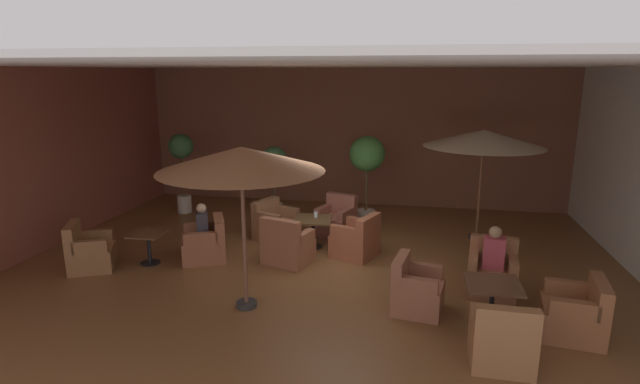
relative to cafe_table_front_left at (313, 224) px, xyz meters
The scene contains 25 objects.
ground_plane 1.41m from the cafe_table_front_left, 77.07° to the right, with size 11.24×10.00×0.02m, color brown.
wall_back_brick 3.91m from the cafe_table_front_left, 85.41° to the left, with size 11.24×0.08×3.60m, color brown.
wall_left_accent 5.60m from the cafe_table_front_left, 166.33° to the right, with size 0.08×10.00×3.60m, color brown.
ceiling_slab 3.41m from the cafe_table_front_left, 77.07° to the right, with size 11.24×10.00×0.06m, color silver.
cafe_table_front_left is the anchor object (origin of this frame).
armchair_front_left_north 1.01m from the cafe_table_front_left, 107.27° to the right, with size 0.98×0.91×0.91m.
armchair_front_left_east 1.01m from the cafe_table_front_left, 21.06° to the right, with size 0.98×0.98×0.85m.
armchair_front_left_south 1.02m from the cafe_table_front_left, 70.86° to the left, with size 0.91×0.94×0.86m.
armchair_front_left_west 1.01m from the cafe_table_front_left, 157.03° to the left, with size 0.99×1.00×0.82m.
cafe_table_front_right 3.18m from the cafe_table_front_left, 152.55° to the right, with size 0.61×0.61×0.61m.
armchair_front_right_north 2.16m from the cafe_table_front_left, 151.36° to the right, with size 1.06×1.07×0.81m.
armchair_front_right_east 4.21m from the cafe_table_front_left, 153.11° to the right, with size 0.98×0.98×0.88m.
cafe_table_mid_center 4.07m from the cafe_table_front_left, 39.73° to the right, with size 0.78×0.78×0.61m.
armchair_mid_center_north 3.20m from the cafe_table_front_left, 49.57° to the right, with size 0.81×0.81×0.83m.
armchair_mid_center_east 4.82m from the cafe_table_front_left, 49.84° to the right, with size 0.74×0.76×0.87m.
armchair_mid_center_south 5.03m from the cafe_table_front_left, 33.26° to the right, with size 0.87×0.91×0.82m.
armchair_mid_center_west 3.62m from the cafe_table_front_left, 25.04° to the right, with size 0.85×0.86×0.87m.
patio_umbrella_tall_red 3.35m from the cafe_table_front_left, 99.38° to the right, with size 2.41×2.41×2.47m.
patio_umbrella_center_beige 3.92m from the cafe_table_front_left, 19.45° to the left, with size 2.46×2.46×2.34m.
potted_tree_left_corner 2.35m from the cafe_table_front_left, 65.31° to the left, with size 0.83×0.83×2.07m.
potted_tree_mid_left 2.47m from the cafe_table_front_left, 125.28° to the left, with size 0.65×0.65×1.76m.
potted_tree_mid_right 4.32m from the cafe_table_front_left, 152.89° to the left, with size 0.62×0.62×2.01m.
patron_blue_shirt 3.64m from the cafe_table_front_left, 25.71° to the right, with size 0.36×0.30×0.70m.
patron_by_window 2.20m from the cafe_table_front_left, 151.43° to the right, with size 0.35×0.43×0.67m.
iced_drink_cup 0.21m from the cafe_table_front_left, 73.05° to the left, with size 0.08×0.08×0.11m, color white.
Camera 1 is at (1.67, -8.14, 3.50)m, focal length 27.87 mm.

